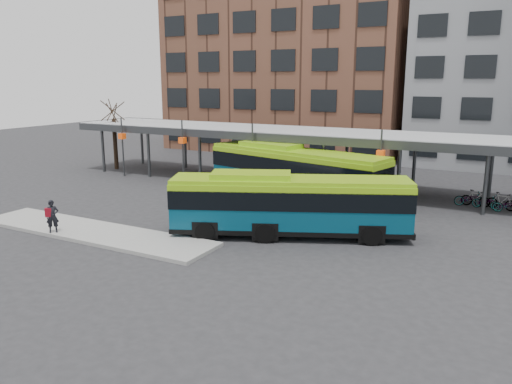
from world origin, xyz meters
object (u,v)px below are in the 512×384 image
(tree, at_px, (115,142))
(bus_front, at_px, (289,203))
(bus_rear, at_px, (294,171))
(pedestrian, at_px, (52,216))

(tree, height_order, bus_front, tree)
(tree, relative_size, bus_rear, 0.42)
(bus_front, relative_size, pedestrian, 7.04)
(tree, distance_m, bus_front, 24.06)
(bus_front, relative_size, bus_rear, 0.90)
(tree, relative_size, bus_front, 0.47)
(tree, distance_m, pedestrian, 19.65)
(bus_rear, xyz_separation_m, pedestrian, (-7.41, -13.48, -0.82))
(tree, height_order, pedestrian, tree)
(tree, bearing_deg, bus_front, -26.15)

